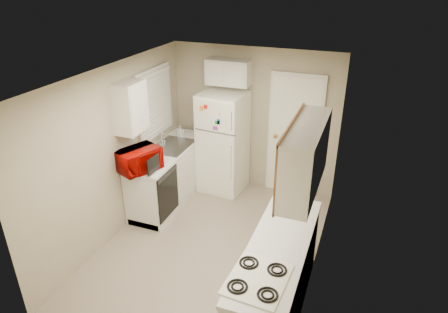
% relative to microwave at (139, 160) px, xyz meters
% --- Properties ---
extents(floor, '(3.80, 3.80, 0.00)m').
position_rel_microwave_xyz_m(floor, '(1.15, -0.15, -1.05)').
color(floor, '#B2A28C').
rests_on(floor, ground).
extents(ceiling, '(3.80, 3.80, 0.00)m').
position_rel_microwave_xyz_m(ceiling, '(1.15, -0.15, 1.35)').
color(ceiling, white).
rests_on(ceiling, floor).
extents(wall_left, '(3.80, 3.80, 0.00)m').
position_rel_microwave_xyz_m(wall_left, '(-0.25, -0.15, 0.15)').
color(wall_left, tan).
rests_on(wall_left, floor).
extents(wall_right, '(3.80, 3.80, 0.00)m').
position_rel_microwave_xyz_m(wall_right, '(2.55, -0.15, 0.15)').
color(wall_right, tan).
rests_on(wall_right, floor).
extents(wall_back, '(2.80, 2.80, 0.00)m').
position_rel_microwave_xyz_m(wall_back, '(1.15, 1.75, 0.15)').
color(wall_back, tan).
rests_on(wall_back, floor).
extents(wall_front, '(2.80, 2.80, 0.00)m').
position_rel_microwave_xyz_m(wall_front, '(1.15, -2.05, 0.15)').
color(wall_front, tan).
rests_on(wall_front, floor).
extents(left_counter, '(0.60, 1.80, 0.90)m').
position_rel_microwave_xyz_m(left_counter, '(0.05, 0.75, -0.60)').
color(left_counter, silver).
rests_on(left_counter, floor).
extents(dishwasher, '(0.03, 0.58, 0.72)m').
position_rel_microwave_xyz_m(dishwasher, '(0.34, 0.15, -0.56)').
color(dishwasher, black).
rests_on(dishwasher, floor).
extents(sink, '(0.54, 0.74, 0.16)m').
position_rel_microwave_xyz_m(sink, '(0.05, 0.90, -0.19)').
color(sink, gray).
rests_on(sink, left_counter).
extents(microwave, '(0.66, 0.52, 0.38)m').
position_rel_microwave_xyz_m(microwave, '(0.00, 0.00, 0.00)').
color(microwave, '#960500').
rests_on(microwave, left_counter).
extents(soap_bottle, '(0.11, 0.11, 0.20)m').
position_rel_microwave_xyz_m(soap_bottle, '(0.00, 1.30, -0.05)').
color(soap_bottle, white).
rests_on(soap_bottle, left_counter).
extents(window_blinds, '(0.10, 0.98, 1.08)m').
position_rel_microwave_xyz_m(window_blinds, '(-0.21, 0.90, 0.55)').
color(window_blinds, silver).
rests_on(window_blinds, wall_left).
extents(upper_cabinet_left, '(0.30, 0.45, 0.70)m').
position_rel_microwave_xyz_m(upper_cabinet_left, '(-0.10, 0.07, 0.75)').
color(upper_cabinet_left, silver).
rests_on(upper_cabinet_left, wall_left).
extents(refrigerator, '(0.76, 0.74, 1.71)m').
position_rel_microwave_xyz_m(refrigerator, '(0.73, 1.42, -0.20)').
color(refrigerator, white).
rests_on(refrigerator, floor).
extents(cabinet_over_fridge, '(0.70, 0.30, 0.40)m').
position_rel_microwave_xyz_m(cabinet_over_fridge, '(0.75, 1.60, 0.95)').
color(cabinet_over_fridge, silver).
rests_on(cabinet_over_fridge, wall_back).
extents(interior_door, '(0.86, 0.06, 2.08)m').
position_rel_microwave_xyz_m(interior_door, '(1.85, 1.71, -0.03)').
color(interior_door, white).
rests_on(interior_door, floor).
extents(right_counter, '(0.60, 2.00, 0.90)m').
position_rel_microwave_xyz_m(right_counter, '(2.25, -0.95, -0.60)').
color(right_counter, silver).
rests_on(right_counter, floor).
extents(upper_cabinet_right, '(0.30, 1.20, 0.70)m').
position_rel_microwave_xyz_m(upper_cabinet_right, '(2.40, -0.65, 0.75)').
color(upper_cabinet_right, silver).
rests_on(upper_cabinet_right, wall_right).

